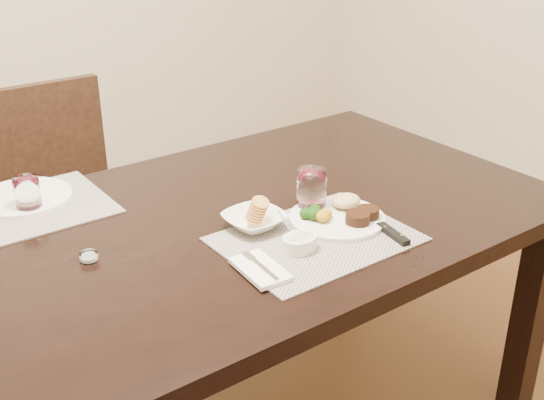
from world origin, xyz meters
TOP-DOWN VIEW (x-y plane):
  - dining_table at (0.00, 0.00)m, footprint 2.00×1.00m
  - chair_far at (0.00, 0.93)m, footprint 0.42×0.42m
  - placemat_near at (0.23, -0.22)m, footprint 0.46×0.34m
  - placemat_far at (-0.31, 0.36)m, footprint 0.46×0.34m
  - dinner_plate at (0.35, -0.18)m, footprint 0.25×0.25m
  - napkin_fork at (0.03, -0.27)m, footprint 0.09×0.16m
  - steak_knife at (0.39, -0.30)m, footprint 0.05×0.27m
  - cracker_bowl at (0.14, -0.08)m, footprint 0.16×0.16m
  - sauce_ramekin at (0.16, -0.24)m, footprint 0.09×0.13m
  - wine_glass_near at (0.33, -0.08)m, footprint 0.08×0.08m
  - far_plate at (-0.27, 0.43)m, footprint 0.26×0.26m
  - wine_glass_far at (-0.28, 0.35)m, footprint 0.07×0.07m
  - salt_cellar at (-0.26, 0.01)m, footprint 0.04×0.04m

SIDE VIEW (x-z plane):
  - chair_far at x=0.00m, z-range 0.05..0.95m
  - dining_table at x=0.00m, z-range 0.29..1.04m
  - placemat_near at x=0.23m, z-range 0.75..0.75m
  - placemat_far at x=-0.31m, z-range 0.75..0.75m
  - salt_cellar at x=-0.26m, z-range 0.75..0.77m
  - steak_knife at x=0.39m, z-range 0.75..0.77m
  - far_plate at x=-0.27m, z-range 0.75..0.77m
  - napkin_fork at x=0.03m, z-range 0.75..0.77m
  - dinner_plate at x=0.35m, z-range 0.75..0.79m
  - sauce_ramekin at x=0.16m, z-range 0.74..0.81m
  - cracker_bowl at x=0.14m, z-range 0.74..0.81m
  - wine_glass_far at x=-0.28m, z-range 0.75..0.84m
  - wine_glass_near at x=0.33m, z-range 0.75..0.86m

